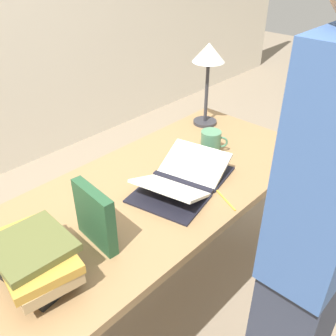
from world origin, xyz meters
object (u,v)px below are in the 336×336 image
at_px(pencil, 225,199).
at_px(person_reader, 314,252).
at_px(coffee_mug, 211,142).
at_px(reading_lamp, 208,61).
at_px(book_stack_tall, 34,259).
at_px(book_standing_upright, 95,217).
at_px(open_book, 183,179).

relative_size(pencil, person_reader, 0.08).
xyz_separation_m(coffee_mug, person_reader, (-0.38, -0.68, 0.02)).
distance_m(reading_lamp, coffee_mug, 0.42).
xyz_separation_m(book_stack_tall, person_reader, (0.59, -0.59, -0.00)).
relative_size(reading_lamp, person_reader, 0.26).
bearing_deg(book_stack_tall, reading_lamp, 14.03).
relative_size(book_standing_upright, reading_lamp, 0.49).
relative_size(book_stack_tall, person_reader, 0.19).
bearing_deg(person_reader, pencil, -105.63).
distance_m(book_stack_tall, coffee_mug, 0.97).
bearing_deg(reading_lamp, book_standing_upright, -162.44).
relative_size(open_book, book_stack_tall, 1.52).
distance_m(open_book, reading_lamp, 0.68).
distance_m(book_standing_upright, pencil, 0.52).
height_order(book_stack_tall, person_reader, person_reader).
bearing_deg(pencil, book_stack_tall, 164.75).
xyz_separation_m(open_book, book_standing_upright, (-0.45, -0.01, 0.08)).
bearing_deg(open_book, reading_lamp, 17.10).
xyz_separation_m(book_standing_upright, pencil, (0.48, -0.18, -0.10)).
bearing_deg(open_book, book_stack_tall, 167.74).
bearing_deg(coffee_mug, person_reader, -119.24).
distance_m(book_standing_upright, reading_lamp, 1.05).
bearing_deg(reading_lamp, book_stack_tall, -165.97).
height_order(open_book, reading_lamp, reading_lamp).
height_order(open_book, book_standing_upright, book_standing_upright).
relative_size(open_book, pencil, 3.63).
height_order(reading_lamp, pencil, reading_lamp).
bearing_deg(person_reader, reading_lamp, -124.22).
height_order(reading_lamp, coffee_mug, reading_lamp).
height_order(book_standing_upright, pencil, book_standing_upright).
bearing_deg(coffee_mug, pencil, -133.88).
relative_size(book_stack_tall, reading_lamp, 0.76).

